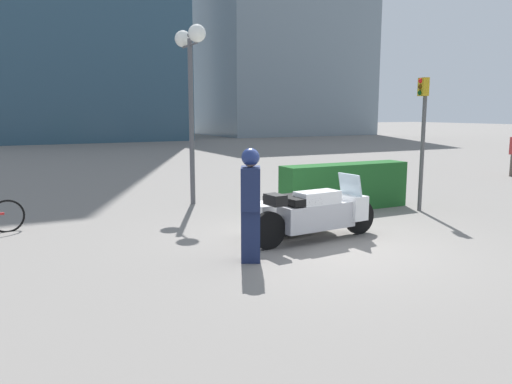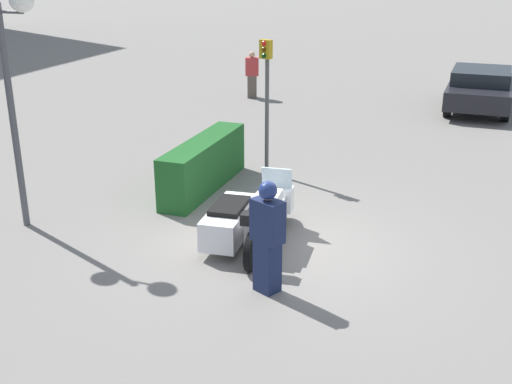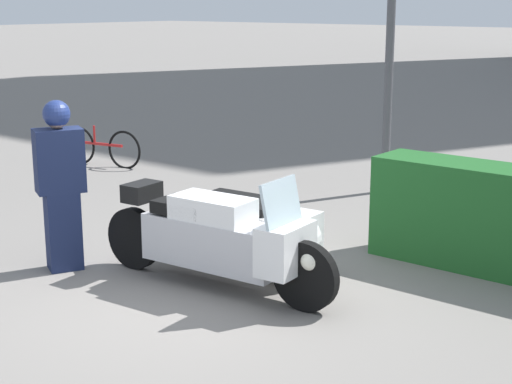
{
  "view_description": "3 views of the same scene",
  "coord_description": "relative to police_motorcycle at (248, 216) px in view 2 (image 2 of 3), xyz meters",
  "views": [
    {
      "loc": [
        -4.77,
        -6.8,
        2.25
      ],
      "look_at": [
        -0.66,
        1.31,
        0.79
      ],
      "focal_mm": 35.0,
      "sensor_mm": 36.0,
      "label": 1
    },
    {
      "loc": [
        -9.54,
        -2.85,
        4.71
      ],
      "look_at": [
        -0.15,
        0.47,
        1.01
      ],
      "focal_mm": 45.0,
      "sensor_mm": 36.0,
      "label": 2
    },
    {
      "loc": [
        4.8,
        -4.89,
        2.65
      ],
      "look_at": [
        0.65,
        0.25,
        1.05
      ],
      "focal_mm": 55.0,
      "sensor_mm": 36.0,
      "label": 3
    }
  ],
  "objects": [
    {
      "name": "pedestrian_bystander",
      "position": [
        11.28,
        3.99,
        0.34
      ],
      "size": [
        0.42,
        0.52,
        1.59
      ],
      "rotation": [
        0.0,
        0.0,
        -2.77
      ],
      "color": "brown",
      "rests_on": "ground"
    },
    {
      "name": "police_motorcycle",
      "position": [
        0.0,
        0.0,
        0.0
      ],
      "size": [
        2.66,
        1.25,
        1.15
      ],
      "rotation": [
        0.0,
        0.0,
        0.08
      ],
      "color": "black",
      "rests_on": "ground"
    },
    {
      "name": "twin_lamp_post",
      "position": [
        -0.71,
        4.11,
        2.96
      ],
      "size": [
        0.41,
        1.4,
        4.23
      ],
      "color": "#4C4C51",
      "rests_on": "ground"
    },
    {
      "name": "traffic_light_near",
      "position": [
        3.62,
        0.9,
        1.54
      ],
      "size": [
        0.22,
        0.29,
        3.0
      ],
      "rotation": [
        0.0,
        0.0,
        2.89
      ],
      "color": "#4C4C4C",
      "rests_on": "ground"
    },
    {
      "name": "hedge_bush_curbside",
      "position": [
        2.2,
        1.8,
        0.07
      ],
      "size": [
        3.2,
        0.63,
        1.07
      ],
      "primitive_type": "cube",
      "color": "#1E5623",
      "rests_on": "ground"
    },
    {
      "name": "officer_rider",
      "position": [
        -1.56,
        -0.87,
        0.45
      ],
      "size": [
        0.47,
        0.55,
        1.73
      ],
      "rotation": [
        0.0,
        0.0,
        2.68
      ],
      "color": "#192347",
      "rests_on": "ground"
    },
    {
      "name": "ground_plane",
      "position": [
        -0.06,
        -0.69,
        -0.46
      ],
      "size": [
        160.0,
        160.0,
        0.0
      ],
      "primitive_type": "plane",
      "color": "slate"
    },
    {
      "name": "parked_car_background",
      "position": [
        11.94,
        -3.51,
        0.25
      ],
      "size": [
        4.34,
        1.99,
        1.32
      ],
      "rotation": [
        0.0,
        0.0,
        -0.02
      ],
      "color": "black",
      "rests_on": "ground"
    }
  ]
}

